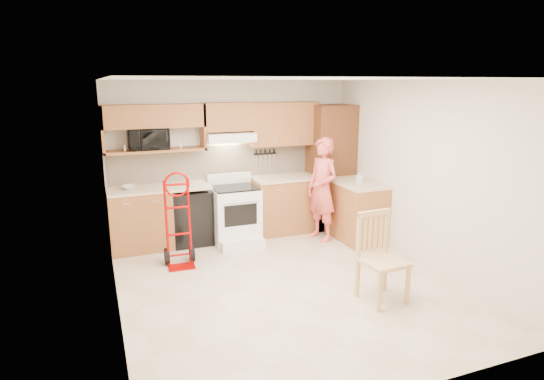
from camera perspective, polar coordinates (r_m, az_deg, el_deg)
floor at (r=5.87m, az=1.83°, el=-11.67°), size 4.00×4.50×0.02m
ceiling at (r=5.32m, az=2.03°, el=13.75°), size 4.00×4.50×0.02m
wall_back at (r=7.55m, az=-4.92°, el=3.97°), size 4.00×0.02×2.50m
wall_front at (r=3.58m, az=16.53°, el=-7.12°), size 4.00×0.02×2.50m
wall_left at (r=5.03m, az=-19.59°, el=-1.48°), size 0.02×4.50×2.50m
wall_right at (r=6.51m, az=18.40°, el=1.84°), size 0.02×4.50×2.50m
backsplash at (r=7.53m, az=-4.85°, el=3.57°), size 3.92×0.03×0.55m
lower_cab_left at (r=7.15m, az=-16.07°, el=-3.64°), size 0.90×0.60×0.90m
dishwasher at (r=7.25m, az=-10.15°, el=-3.28°), size 0.60×0.60×0.85m
lower_cab_right at (r=7.71m, az=1.79°, el=-1.88°), size 1.14×0.60×0.90m
countertop_left at (r=7.06m, az=-13.89°, el=0.24°), size 1.50×0.63×0.04m
countertop_right at (r=7.60m, az=1.81°, el=1.54°), size 1.14×0.63×0.04m
cab_return_right at (r=7.42m, az=10.44°, el=-2.71°), size 0.60×1.00×0.90m
countertop_return at (r=7.30m, az=10.60°, el=0.84°), size 0.63×1.00×0.04m
pantry_tall at (r=7.93m, az=7.28°, el=2.90°), size 0.70×0.60×2.10m
upper_cab_left at (r=7.04m, az=-14.53°, el=8.91°), size 1.50×0.33×0.34m
upper_shelf_mw at (r=7.09m, az=-14.29°, el=4.80°), size 1.50×0.33×0.04m
upper_cab_center at (r=7.27m, az=-5.54°, el=9.08°), size 0.76×0.33×0.44m
upper_cab_right at (r=7.59m, az=1.46°, el=8.25°), size 1.14×0.33×0.70m
range_hood at (r=7.23m, az=-5.34°, el=6.60°), size 0.76×0.46×0.14m
knife_strip at (r=7.67m, az=-0.85°, el=4.09°), size 0.40×0.05×0.29m
microwave at (r=7.06m, az=-15.18°, el=6.18°), size 0.59×0.41×0.32m
range at (r=7.13m, az=-4.51°, el=-2.55°), size 0.71×0.94×1.05m
person at (r=7.24m, az=6.28°, el=0.08°), size 0.53×0.68×1.64m
hand_truck at (r=6.33m, az=-11.54°, el=-4.22°), size 0.49×0.45×1.18m
dining_chair at (r=5.40m, az=13.74°, el=-8.30°), size 0.50×0.54×1.03m
soap_bottle at (r=7.24m, az=10.85°, el=1.58°), size 0.08×0.08×0.17m
bowl at (r=7.01m, az=-17.31°, el=0.33°), size 0.26×0.26×0.05m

